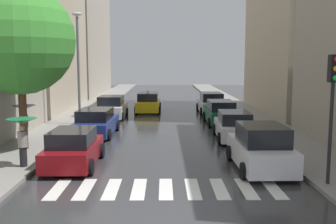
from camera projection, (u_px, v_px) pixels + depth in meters
ground_plane at (165, 110)px, 34.15m from camera, size 28.00×72.00×0.04m
sidewalk_left at (90, 109)px, 34.07m from camera, size 3.00×72.00×0.15m
sidewalk_right at (239, 109)px, 34.21m from camera, size 3.00×72.00×0.15m
crosswalk_stripes at (166, 189)px, 13.05m from camera, size 7.65×2.20×0.01m
building_left_far at (77, 37)px, 49.18m from camera, size 6.00×17.44×14.57m
parked_car_left_nearest at (73, 149)px, 15.76m from camera, size 2.02×4.06×1.53m
parked_car_left_second at (96, 123)px, 22.34m from camera, size 2.29×4.63×1.55m
parked_car_left_third at (111, 108)px, 29.04m from camera, size 2.20×4.06×1.69m
parked_car_right_nearest at (261, 149)px, 15.32m from camera, size 2.13×4.30×1.80m
parked_car_right_second at (234, 126)px, 21.15m from camera, size 2.12×4.31×1.56m
parked_car_right_third at (220, 113)px, 26.55m from camera, size 2.07×4.71×1.60m
parked_car_right_fourth at (211, 103)px, 32.08m from camera, size 2.13×4.66×1.69m
taxi_midroad at (148, 103)px, 32.84m from camera, size 2.11×4.65×1.81m
pedestrian_near_tree at (22, 130)px, 15.10m from camera, size 1.17×1.17×1.89m
pedestrian_far_side at (24, 114)px, 19.78m from camera, size 1.17×1.17×1.87m
street_tree_left at (19, 40)px, 17.73m from camera, size 5.02×5.02×7.57m
traffic_light_right_corner at (333, 91)px, 12.73m from camera, size 0.30×0.42×4.30m
lamp_post_left at (78, 61)px, 25.04m from camera, size 0.60×0.28×7.17m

